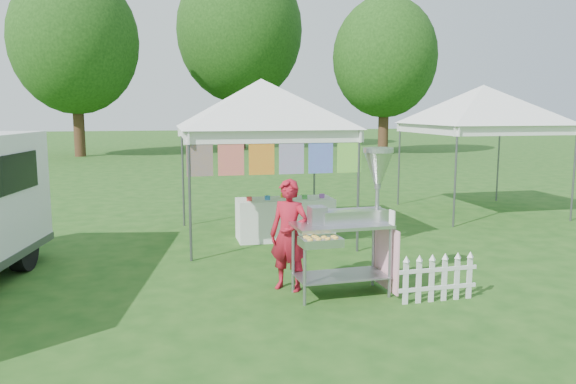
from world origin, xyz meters
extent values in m
plane|color=#1B4814|center=(0.00, 0.00, 0.00)|extent=(120.00, 120.00, 0.00)
cylinder|color=#59595E|center=(-1.42, 2.08, 1.05)|extent=(0.04, 0.04, 2.10)
cylinder|color=#59595E|center=(1.42, 2.08, 1.05)|extent=(0.04, 0.04, 2.10)
cylinder|color=#59595E|center=(-1.42, 4.92, 1.05)|extent=(0.04, 0.04, 2.10)
cylinder|color=#59595E|center=(1.42, 4.92, 1.05)|extent=(0.04, 0.04, 2.10)
cube|color=white|center=(0.00, 2.08, 2.00)|extent=(3.00, 0.03, 0.22)
cube|color=white|center=(0.00, 4.92, 2.00)|extent=(3.00, 0.03, 0.22)
pyramid|color=white|center=(0.00, 3.50, 3.00)|extent=(4.24, 4.24, 0.90)
cylinder|color=#59595E|center=(0.00, 2.08, 2.08)|extent=(3.00, 0.03, 0.03)
cube|color=orange|center=(-1.25, 2.08, 1.73)|extent=(0.42, 0.01, 0.70)
cube|color=#CD197E|center=(-0.75, 2.08, 1.73)|extent=(0.42, 0.01, 0.70)
cube|color=red|center=(-0.25, 2.08, 1.73)|extent=(0.42, 0.01, 0.70)
cube|color=#33C2AF|center=(0.25, 2.08, 1.73)|extent=(0.42, 0.01, 0.70)
cube|color=purple|center=(0.75, 2.08, 1.73)|extent=(0.42, 0.01, 0.70)
cube|color=#1AA154|center=(1.25, 2.08, 1.73)|extent=(0.42, 0.01, 0.70)
cylinder|color=#59595E|center=(4.08, 3.58, 1.05)|extent=(0.04, 0.04, 2.10)
cylinder|color=#59595E|center=(6.92, 3.58, 1.05)|extent=(0.04, 0.04, 2.10)
cylinder|color=#59595E|center=(4.08, 6.42, 1.05)|extent=(0.04, 0.04, 2.10)
cylinder|color=#59595E|center=(6.92, 6.42, 1.05)|extent=(0.04, 0.04, 2.10)
cube|color=white|center=(5.50, 3.58, 2.00)|extent=(3.00, 0.03, 0.22)
cube|color=white|center=(5.50, 6.42, 2.00)|extent=(3.00, 0.03, 0.22)
pyramid|color=white|center=(5.50, 5.00, 3.00)|extent=(4.24, 4.24, 0.90)
cylinder|color=#59595E|center=(5.50, 3.58, 2.08)|extent=(3.00, 0.03, 0.03)
cylinder|color=#3E2816|center=(-6.00, 24.00, 1.98)|extent=(0.56, 0.56, 3.96)
ellipsoid|color=#2D631B|center=(-6.00, 24.00, 5.85)|extent=(6.40, 6.40, 7.36)
cylinder|color=#3E2816|center=(3.00, 28.00, 2.42)|extent=(0.56, 0.56, 4.84)
ellipsoid|color=#2D631B|center=(3.00, 28.00, 7.15)|extent=(7.60, 7.60, 8.74)
cylinder|color=#3E2816|center=(10.00, 22.00, 1.76)|extent=(0.56, 0.56, 3.52)
ellipsoid|color=#2D631B|center=(10.00, 22.00, 5.20)|extent=(5.60, 5.60, 6.44)
cylinder|color=gray|center=(-0.14, -0.35, 0.47)|extent=(0.04, 0.04, 0.94)
cylinder|color=gray|center=(1.02, -0.29, 0.47)|extent=(0.04, 0.04, 0.94)
cylinder|color=gray|center=(-0.17, 0.18, 0.47)|extent=(0.04, 0.04, 0.94)
cylinder|color=gray|center=(0.99, 0.24, 0.47)|extent=(0.04, 0.04, 0.94)
cube|color=gray|center=(0.43, -0.05, 0.26)|extent=(1.22, 0.65, 0.02)
cube|color=#B7B7BC|center=(0.43, -0.05, 0.94)|extent=(1.29, 0.69, 0.04)
cube|color=#B7B7BC|center=(0.61, 0.01, 1.04)|extent=(0.90, 0.30, 0.16)
cube|color=gray|center=(0.11, -0.02, 1.08)|extent=(0.22, 0.24, 0.23)
cylinder|color=gray|center=(0.95, 0.02, 1.42)|extent=(0.05, 0.05, 0.94)
cone|color=#B7B7BC|center=(0.95, 0.02, 1.68)|extent=(0.40, 0.40, 0.42)
cylinder|color=#B7B7BC|center=(0.95, 0.02, 1.91)|extent=(0.42, 0.42, 0.06)
cube|color=#B7B7BC|center=(0.03, -0.47, 0.84)|extent=(0.52, 0.34, 0.10)
cube|color=#F6A5BB|center=(1.06, -0.02, 0.47)|extent=(0.06, 0.79, 0.85)
cube|color=white|center=(1.02, -0.32, 1.07)|extent=(0.02, 0.15, 0.19)
imported|color=maroon|center=(-0.19, 0.32, 0.76)|extent=(0.66, 0.63, 1.52)
cylinder|color=black|center=(-3.94, 2.07, 0.34)|extent=(0.33, 0.71, 0.68)
cube|color=silver|center=(1.11, -0.59, 0.28)|extent=(0.07, 0.02, 0.56)
cube|color=silver|center=(1.29, -0.58, 0.28)|extent=(0.07, 0.02, 0.56)
cube|color=silver|center=(1.47, -0.58, 0.28)|extent=(0.07, 0.02, 0.56)
cube|color=silver|center=(1.65, -0.57, 0.28)|extent=(0.07, 0.02, 0.56)
cube|color=silver|center=(1.83, -0.57, 0.28)|extent=(0.07, 0.02, 0.56)
cube|color=silver|center=(2.01, -0.56, 0.28)|extent=(0.07, 0.02, 0.56)
cube|color=silver|center=(1.56, -0.58, 0.18)|extent=(1.08, 0.06, 0.05)
cube|color=silver|center=(1.56, -0.58, 0.42)|extent=(1.08, 0.06, 0.05)
cube|color=white|center=(0.40, 3.28, 0.39)|extent=(1.80, 0.70, 0.77)
camera|label=1|loc=(-1.83, -6.90, 2.44)|focal=35.00mm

